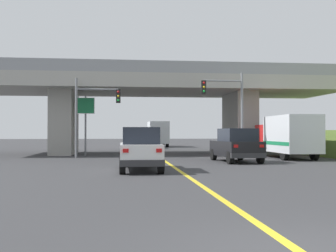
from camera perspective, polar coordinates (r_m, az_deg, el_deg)
The scene contains 11 objects.
ground at distance 34.55m, azimuth -1.97°, elevation -3.86°, with size 160.00×160.00×0.00m, color #353538.
overpass_bridge at distance 34.64m, azimuth -1.97°, elevation 4.36°, with size 30.59×8.64×7.12m.
lane_divider_stripe at distance 18.92m, azimuth 1.71°, elevation -6.30°, with size 0.20×25.77×0.01m, color yellow.
suv_lead at distance 19.39m, azimuth -3.90°, elevation -3.18°, with size 1.91×4.84×2.02m.
suv_crossing at distance 25.14m, azimuth 9.43°, elevation -2.64°, with size 2.30×4.60×2.02m.
box_truck at distance 29.38m, azimuth 16.23°, elevation -1.33°, with size 2.33×6.69×2.91m.
sedan_oncoming at distance 45.07m, azimuth -3.88°, elevation -1.87°, with size 2.02×4.64×2.02m.
traffic_signal_nearside at distance 29.64m, azimuth 8.46°, elevation 3.16°, with size 3.05×0.36×6.05m.
traffic_signal_farside at distance 29.63m, azimuth -10.59°, elevation 2.52°, with size 3.20×0.36×5.64m.
highway_sign at distance 32.48m, azimuth -11.38°, elevation 1.92°, with size 1.39×0.17×4.65m.
semi_truck_distant at distance 51.02m, azimuth -1.47°, elevation -1.07°, with size 2.33×7.08×3.09m.
Camera 1 is at (-2.64, -5.76, 1.79)m, focal length 43.92 mm.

